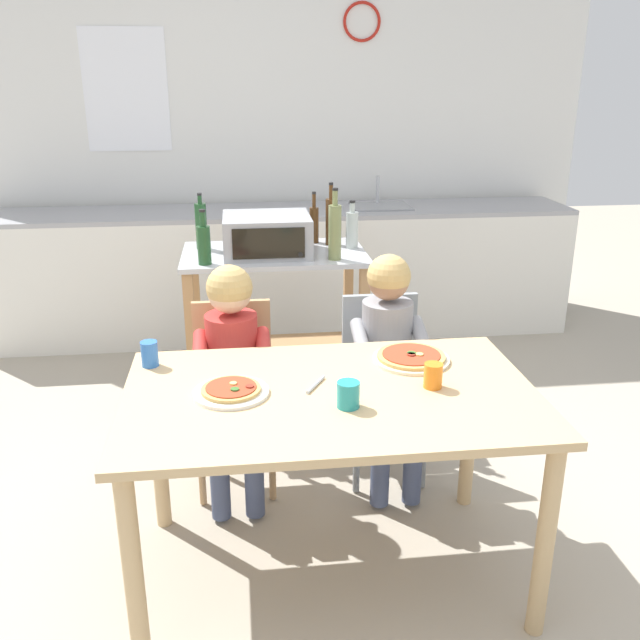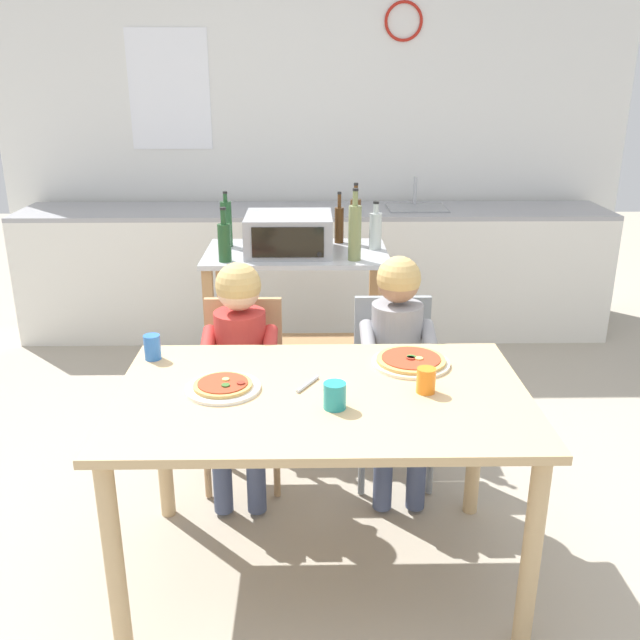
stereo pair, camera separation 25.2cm
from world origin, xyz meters
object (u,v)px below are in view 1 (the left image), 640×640
at_px(dining_chair_left, 234,381).
at_px(drinking_cup_orange, 433,376).
at_px(bottle_tall_green_wine, 314,223).
at_px(pizza_plate_cream, 411,358).
at_px(drinking_cup_blue, 150,354).
at_px(pizza_plate_white, 231,391).
at_px(dining_table, 331,417).
at_px(bottle_squat_spirits, 335,231).
at_px(dining_chair_right, 382,372).
at_px(bottle_slim_sauce, 201,226).
at_px(bottle_brown_beer, 352,229).
at_px(toaster_oven, 267,235).
at_px(drinking_cup_teal, 348,395).
at_px(bottle_dark_olive_oil, 331,220).
at_px(bottle_clear_vinegar, 204,243).
at_px(child_in_red_shirt, 232,355).
at_px(kitchen_island_cart, 275,306).

relative_size(dining_chair_left, drinking_cup_orange, 9.36).
bearing_deg(bottle_tall_green_wine, pizza_plate_cream, -81.38).
bearing_deg(drinking_cup_blue, dining_chair_left, 53.65).
relative_size(pizza_plate_white, drinking_cup_orange, 2.94).
relative_size(dining_table, drinking_cup_blue, 14.78).
bearing_deg(bottle_squat_spirits, dining_chair_right, -74.03).
distance_m(bottle_slim_sauce, bottle_brown_beer, 0.79).
bearing_deg(bottle_tall_green_wine, pizza_plate_white, -106.19).
relative_size(toaster_oven, dining_chair_left, 0.54).
relative_size(bottle_slim_sauce, drinking_cup_teal, 3.38).
distance_m(toaster_oven, dining_chair_left, 0.87).
distance_m(bottle_squat_spirits, dining_table, 1.30).
height_order(bottle_squat_spirits, dining_chair_left, bottle_squat_spirits).
relative_size(bottle_dark_olive_oil, dining_chair_right, 0.41).
height_order(bottle_squat_spirits, bottle_tall_green_wine, bottle_squat_spirits).
bearing_deg(dining_table, pizza_plate_cream, 33.95).
height_order(dining_chair_left, pizza_plate_white, dining_chair_left).
bearing_deg(pizza_plate_cream, dining_table, -146.05).
xyz_separation_m(bottle_slim_sauce, drinking_cup_blue, (-0.15, -1.24, -0.21)).
bearing_deg(pizza_plate_white, drinking_cup_orange, -2.36).
xyz_separation_m(bottle_clear_vinegar, dining_chair_right, (0.79, -0.50, -0.50)).
relative_size(pizza_plate_cream, drinking_cup_blue, 3.04).
bearing_deg(child_in_red_shirt, dining_table, -59.78).
bearing_deg(bottle_brown_beer, dining_chair_right, -88.12).
height_order(toaster_oven, drinking_cup_orange, toaster_oven).
distance_m(drinking_cup_blue, drinking_cup_teal, 0.79).
height_order(pizza_plate_white, drinking_cup_orange, drinking_cup_orange).
xyz_separation_m(bottle_brown_beer, child_in_red_shirt, (-0.64, -0.88, -0.33)).
relative_size(bottle_brown_beer, dining_chair_right, 0.31).
bearing_deg(drinking_cup_blue, drinking_cup_orange, -17.24).
bearing_deg(bottle_slim_sauce, bottle_brown_beer, -5.90).
bearing_deg(child_in_red_shirt, pizza_plate_white, -89.97).
distance_m(toaster_oven, dining_table, 1.43).
bearing_deg(toaster_oven, dining_chair_right, -54.77).
xyz_separation_m(bottle_clear_vinegar, pizza_plate_cream, (0.79, -0.98, -0.23)).
xyz_separation_m(dining_chair_right, drinking_cup_orange, (0.02, -0.72, 0.31)).
bearing_deg(bottle_squat_spirits, bottle_clear_vinegar, -178.60).
bearing_deg(dining_chair_left, dining_chair_right, 1.04).
xyz_separation_m(bottle_clear_vinegar, bottle_squat_spirits, (0.64, 0.02, 0.04)).
distance_m(bottle_clear_vinegar, drinking_cup_blue, 0.95).
relative_size(kitchen_island_cart, bottle_slim_sauce, 3.24).
relative_size(toaster_oven, bottle_slim_sauce, 1.50).
relative_size(bottle_squat_spirits, dining_table, 0.25).
bearing_deg(child_in_red_shirt, dining_chair_left, 90.00).
height_order(toaster_oven, bottle_squat_spirits, bottle_squat_spirits).
xyz_separation_m(toaster_oven, pizza_plate_white, (-0.19, -1.37, -0.22)).
height_order(bottle_squat_spirits, drinking_cup_orange, bottle_squat_spirits).
distance_m(pizza_plate_white, drinking_cup_teal, 0.40).
xyz_separation_m(toaster_oven, bottle_clear_vinegar, (-0.31, -0.18, 0.00)).
distance_m(bottle_clear_vinegar, drinking_cup_orange, 1.47).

